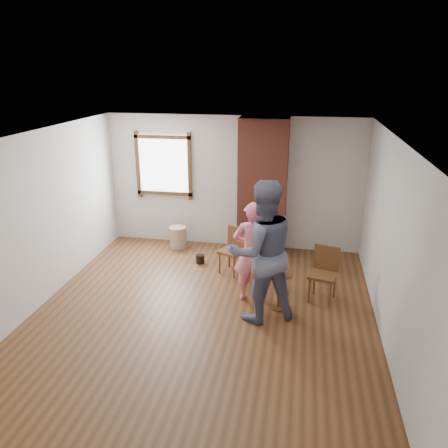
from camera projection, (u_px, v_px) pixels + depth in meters
The scene contains 12 objects.
ground at pixel (203, 314), 6.46m from camera, with size 5.50×5.50×0.00m, color brown.
room_shell at pixel (207, 185), 6.41m from camera, with size 5.04×5.52×2.62m.
brick_chimney at pixel (263, 188), 8.22m from camera, with size 0.90×0.50×2.60m, color #984736.
stoneware_crock at pixel (178, 237), 8.78m from camera, with size 0.34×0.34×0.44m, color tan.
dark_pot at pixel (200, 259), 8.12m from camera, with size 0.16×0.16×0.16m, color black.
dining_chair_left at pixel (234, 247), 7.68m from camera, with size 0.50×0.50×0.81m.
dining_chair_right at pixel (324, 270), 6.76m from camera, with size 0.49×0.49×0.86m.
side_table at pixel (279, 284), 6.51m from camera, with size 0.40×0.40×0.60m.
cake_plate at pixel (280, 271), 6.44m from camera, with size 0.18×0.18×0.01m, color white.
cake_slice at pixel (281, 269), 6.43m from camera, with size 0.08×0.07×0.06m, color silver.
man at pixel (262, 252), 6.06m from camera, with size 1.00×0.78×2.06m, color #15183C.
person_pink at pixel (252, 252), 6.62m from camera, with size 0.58×0.38×1.60m, color pink.
Camera 1 is at (1.31, -5.47, 3.46)m, focal length 35.00 mm.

